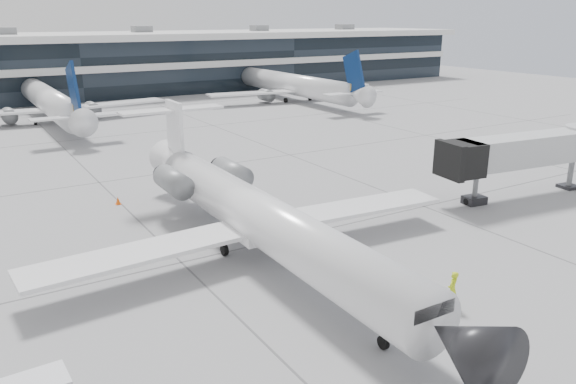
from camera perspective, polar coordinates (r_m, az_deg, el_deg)
ground at (r=38.91m, az=3.09°, el=-3.96°), size 220.00×220.00×0.00m
terminal at (r=114.04m, az=-21.37°, el=11.63°), size 170.00×22.00×10.00m
bg_jet_center at (r=86.87m, az=-22.80°, el=6.67°), size 32.00×40.00×9.60m
bg_jet_right at (r=100.80m, az=0.39°, el=9.32°), size 32.00×40.00×9.60m
regional_jet at (r=33.89m, az=-3.10°, el=-2.40°), size 27.38×34.02×7.88m
jet_bridge at (r=49.92m, az=23.85°, el=3.98°), size 16.44×5.09×5.28m
ramp_worker at (r=29.90m, az=16.36°, el=-9.50°), size 0.84×0.69×1.97m
traffic_cone at (r=46.17m, az=-16.89°, el=-0.85°), size 0.49×0.49×0.62m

